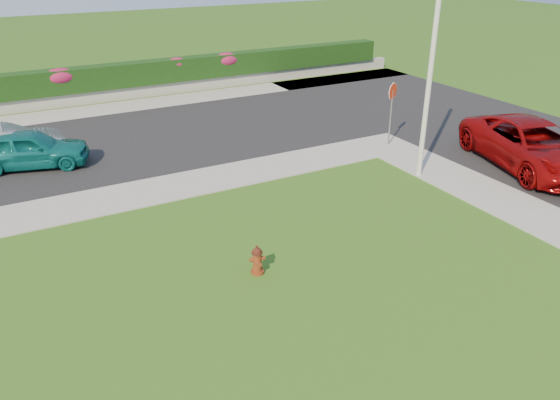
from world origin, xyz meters
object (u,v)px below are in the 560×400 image
stop_sign (392,99)px  fire_hydrant (257,260)px  sedan_silver (5,144)px  suv_red (532,145)px  sedan_teal (29,149)px  utility_pole (430,76)px

stop_sign → fire_hydrant: bearing=-148.4°
fire_hydrant → sedan_silver: 11.36m
fire_hydrant → suv_red: bearing=20.5°
sedan_teal → fire_hydrant: bearing=-142.4°
fire_hydrant → sedan_teal: size_ratio=0.19×
fire_hydrant → stop_sign: 10.11m
utility_pole → sedan_teal: bearing=148.4°
suv_red → sedan_silver: size_ratio=1.42×
fire_hydrant → sedan_silver: sedan_silver is taller
sedan_teal → suv_red: bearing=-102.7°
sedan_silver → suv_red: bearing=-120.2°
sedan_silver → stop_sign: bearing=-110.8°
sedan_silver → stop_sign: stop_sign is taller
fire_hydrant → sedan_silver: bearing=126.1°
utility_pole → fire_hydrant: bearing=-159.4°
suv_red → stop_sign: (-2.67, 4.13, 0.94)m
suv_red → stop_sign: stop_sign is taller
suv_red → sedan_teal: suv_red is taller
utility_pole → stop_sign: (1.04, 2.86, -1.51)m
sedan_silver → utility_pole: bearing=-123.3°
fire_hydrant → stop_sign: stop_sign is taller
sedan_teal → stop_sign: size_ratio=1.58×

